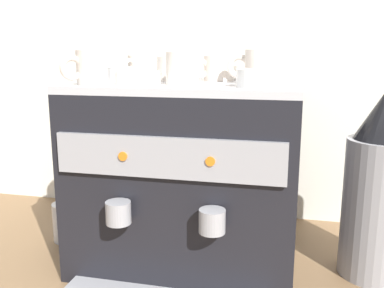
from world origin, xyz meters
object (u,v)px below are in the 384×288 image
Objects in this scene: ceramic_cup_1 at (217,68)px; ceramic_bowl_2 at (131,74)px; espresso_machine at (192,171)px; milk_pitcher at (68,221)px; ceramic_cup_0 at (259,67)px; ceramic_bowl_3 at (260,79)px; ceramic_cup_2 at (173,69)px; coffee_grinder at (381,189)px; ceramic_bowl_0 at (250,73)px; ceramic_cup_4 at (182,68)px; ceramic_bowl_1 at (138,78)px; ceramic_cup_5 at (90,68)px; ceramic_cup_3 at (138,67)px.

ceramic_bowl_2 is (-0.23, -0.03, -0.02)m from ceramic_cup_1.
milk_pitcher is at bearing -179.86° from espresso_machine.
ceramic_cup_0 reaches higher than ceramic_bowl_3.
ceramic_cup_1 is 0.12m from ceramic_cup_2.
ceramic_bowl_3 reaches higher than coffee_grinder.
ceramic_bowl_2 is at bearing 173.36° from ceramic_cup_0.
ceramic_cup_0 is 0.12m from ceramic_bowl_3.
ceramic_bowl_2 is (-0.31, -0.11, -0.00)m from ceramic_bowl_0.
ceramic_cup_0 is 0.35m from ceramic_bowl_2.
ceramic_bowl_0 is (0.08, 0.08, -0.01)m from ceramic_cup_1.
ceramic_cup_2 is 0.86× the size of ceramic_cup_4.
ceramic_cup_4 is at bearing -13.58° from milk_pitcher.
ceramic_bowl_1 is (-0.10, -0.04, -0.02)m from ceramic_cup_4.
coffee_grinder is at bearing -7.90° from ceramic_cup_1.
ceramic_bowl_1 is at bearing 12.23° from ceramic_cup_5.
ceramic_cup_0 is 1.09× the size of milk_pitcher.
ceramic_cup_4 is at bearing -156.89° from ceramic_cup_0.
ceramic_cup_5 is at bearing -41.27° from milk_pitcher.
ceramic_bowl_0 is at bearing 39.81° from ceramic_cup_5.
ceramic_cup_1 reaches higher than ceramic_bowl_2.
milk_pitcher is (-0.55, 0.02, -0.46)m from ceramic_cup_0.
ceramic_cup_2 is at bearing 175.62° from coffee_grinder.
milk_pitcher is (-0.17, 0.15, -0.46)m from ceramic_cup_5.
ceramic_cup_1 is at bearing 49.48° from ceramic_bowl_1.
ceramic_cup_1 reaches higher than ceramic_bowl_0.
ceramic_cup_4 is 0.23× the size of coffee_grinder.
ceramic_bowl_0 is 0.24× the size of coffee_grinder.
milk_pitcher is (-0.85, 0.01, -0.17)m from coffee_grinder.
espresso_machine is 0.30m from ceramic_bowl_1.
ceramic_bowl_0 is at bearing 26.50° from ceramic_cup_2.
ceramic_cup_3 is (-0.14, 0.10, 0.00)m from ceramic_cup_2.
ceramic_bowl_1 is 0.82× the size of ceramic_bowl_2.
ceramic_cup_1 is 0.22× the size of coffee_grinder.
espresso_machine is at bearing 88.92° from ceramic_cup_4.
milk_pitcher is (-0.56, 0.13, -0.44)m from ceramic_bowl_3.
milk_pitcher is (-0.32, -0.04, -0.45)m from ceramic_cup_2.
ceramic_cup_3 is at bearing 144.36° from ceramic_bowl_3.
ceramic_cup_2 reaches higher than milk_pitcher.
ceramic_bowl_3 is at bearing 2.78° from ceramic_cup_5.
ceramic_cup_3 is at bearing 142.62° from ceramic_cup_2.
ceramic_cup_3 is 0.98× the size of ceramic_cup_5.
espresso_machine is 0.48m from coffee_grinder.
ceramic_bowl_2 is 0.27× the size of coffee_grinder.
ceramic_bowl_3 is 0.73m from milk_pitcher.
ceramic_cup_5 is at bearing -127.93° from ceramic_cup_2.
espresso_machine is 5.95× the size of ceramic_cup_2.
espresso_machine is at bearing 52.79° from ceramic_bowl_1.
ceramic_bowl_0 is at bearing -1.03° from ceramic_cup_3.
ceramic_cup_0 is at bearing -1.74° from milk_pitcher.
ceramic_cup_2 is at bearing -171.69° from ceramic_cup_1.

